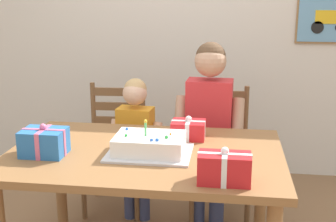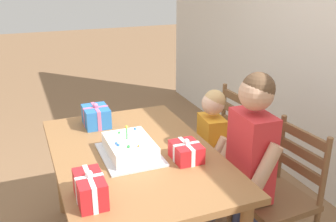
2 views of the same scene
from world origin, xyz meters
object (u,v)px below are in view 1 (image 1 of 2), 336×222
(gift_box_red_large, at_px, (224,168))
(child_younger, at_px, (136,136))
(gift_box_beside_cake, at_px, (188,130))
(birthday_cake, at_px, (150,145))
(child_older, at_px, (209,117))
(dining_table, at_px, (145,167))
(chair_left, at_px, (115,147))
(chair_right, at_px, (219,152))
(gift_box_corner_small, at_px, (44,142))

(gift_box_red_large, bearing_deg, child_younger, 121.81)
(gift_box_red_large, distance_m, gift_box_beside_cake, 0.65)
(gift_box_beside_cake, distance_m, child_younger, 0.58)
(gift_box_red_large, distance_m, child_younger, 1.19)
(gift_box_red_large, xyz_separation_m, child_younger, (-0.62, 0.99, -0.20))
(birthday_cake, height_order, child_older, child_older)
(dining_table, relative_size, gift_box_beside_cake, 7.42)
(dining_table, relative_size, birthday_cake, 3.34)
(gift_box_beside_cake, relative_size, chair_left, 0.22)
(child_younger, bearing_deg, dining_table, -73.45)
(gift_box_beside_cake, xyz_separation_m, chair_left, (-0.59, 0.57, -0.34))
(chair_right, bearing_deg, gift_box_corner_small, -133.13)
(birthday_cake, xyz_separation_m, gift_box_beside_cake, (0.18, 0.29, 0.00))
(child_older, bearing_deg, gift_box_red_large, -83.27)
(chair_left, height_order, child_older, child_older)
(child_older, bearing_deg, chair_left, 164.82)
(dining_table, bearing_deg, chair_right, 65.28)
(gift_box_red_large, bearing_deg, chair_left, 124.51)
(gift_box_beside_cake, xyz_separation_m, child_younger, (-0.40, 0.38, -0.18))
(birthday_cake, relative_size, chair_right, 0.48)
(gift_box_red_large, height_order, chair_left, same)
(dining_table, height_order, gift_box_beside_cake, gift_box_beside_cake)
(birthday_cake, xyz_separation_m, chair_left, (-0.42, 0.87, -0.33))
(birthday_cake, relative_size, gift_box_beside_cake, 2.22)
(chair_left, xyz_separation_m, child_younger, (0.20, -0.19, 0.15))
(chair_right, bearing_deg, dining_table, -114.72)
(dining_table, bearing_deg, gift_box_beside_cake, 50.89)
(child_older, bearing_deg, child_younger, 179.94)
(gift_box_corner_small, bearing_deg, dining_table, 13.79)
(dining_table, height_order, child_younger, child_younger)
(chair_right, xyz_separation_m, child_younger, (-0.57, -0.19, 0.15))
(gift_box_red_large, bearing_deg, dining_table, 140.29)
(chair_left, height_order, child_younger, child_younger)
(gift_box_corner_small, bearing_deg, child_younger, 67.18)
(dining_table, xyz_separation_m, child_older, (0.31, 0.64, 0.12))
(birthday_cake, xyz_separation_m, child_older, (0.28, 0.68, -0.03))
(chair_left, relative_size, child_older, 0.72)
(child_younger, bearing_deg, gift_box_corner_small, -112.82)
(birthday_cake, bearing_deg, chair_left, 115.74)
(birthday_cake, height_order, chair_right, birthday_cake)
(gift_box_corner_small, relative_size, chair_right, 0.25)
(gift_box_red_large, xyz_separation_m, chair_left, (-0.81, 1.18, -0.35))
(chair_left, bearing_deg, gift_box_red_large, -55.49)
(gift_box_beside_cake, height_order, chair_right, chair_right)
(dining_table, bearing_deg, child_younger, 106.55)
(birthday_cake, height_order, chair_left, birthday_cake)
(gift_box_red_large, xyz_separation_m, child_older, (-0.12, 0.99, -0.05))
(gift_box_corner_small, xyz_separation_m, chair_left, (0.13, 0.95, -0.35))
(gift_box_corner_small, bearing_deg, child_older, 42.96)
(child_younger, bearing_deg, child_older, -0.06)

